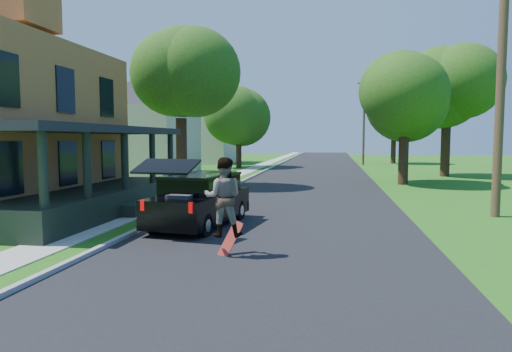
% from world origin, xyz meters
% --- Properties ---
extents(ground, '(140.00, 140.00, 0.00)m').
position_xyz_m(ground, '(0.00, 0.00, 0.00)').
color(ground, '#276113').
rests_on(ground, ground).
extents(street, '(8.00, 120.00, 0.02)m').
position_xyz_m(street, '(0.00, 20.00, 0.00)').
color(street, black).
rests_on(street, ground).
extents(curb, '(0.15, 120.00, 0.12)m').
position_xyz_m(curb, '(-4.05, 20.00, 0.00)').
color(curb, gray).
rests_on(curb, ground).
extents(sidewalk, '(1.30, 120.00, 0.03)m').
position_xyz_m(sidewalk, '(-5.60, 20.00, 0.00)').
color(sidewalk, '#A09E97').
rests_on(sidewalk, ground).
extents(front_walk, '(6.50, 1.20, 0.03)m').
position_xyz_m(front_walk, '(-9.50, 6.00, 0.00)').
color(front_walk, '#A09E97').
rests_on(front_walk, ground).
extents(neighbor_house_mid, '(12.78, 12.78, 8.30)m').
position_xyz_m(neighbor_house_mid, '(-13.50, 24.00, 4.19)').
color(neighbor_house_mid, '#BCB4A7').
rests_on(neighbor_house_mid, ground).
extents(neighbor_house_far, '(12.78, 12.78, 8.30)m').
position_xyz_m(neighbor_house_far, '(-13.50, 40.00, 4.19)').
color(neighbor_house_far, '#BCB4A7').
rests_on(neighbor_house_far, ground).
extents(black_suv, '(2.34, 4.78, 2.14)m').
position_xyz_m(black_suv, '(-2.57, 4.29, 0.82)').
color(black_suv, black).
rests_on(black_suv, ground).
extents(skateboarder, '(0.96, 0.80, 1.79)m').
position_xyz_m(skateboarder, '(-1.00, 0.91, 1.36)').
color(skateboarder, black).
rests_on(skateboarder, ground).
extents(skateboard, '(0.55, 0.51, 0.83)m').
position_xyz_m(skateboard, '(-0.88, 1.10, 0.34)').
color(skateboard, maroon).
rests_on(skateboard, ground).
extents(tree_left_mid, '(6.50, 6.74, 8.79)m').
position_xyz_m(tree_left_mid, '(-6.83, 15.12, 5.94)').
color(tree_left_mid, black).
rests_on(tree_left_mid, ground).
extents(tree_left_far, '(6.19, 6.00, 7.72)m').
position_xyz_m(tree_left_far, '(-7.19, 32.27, 4.89)').
color(tree_left_far, black).
rests_on(tree_left_far, ground).
extents(tree_right_near, '(7.25, 7.00, 8.70)m').
position_xyz_m(tree_right_near, '(5.45, 18.67, 5.63)').
color(tree_right_near, black).
rests_on(tree_right_near, ground).
extents(tree_right_mid, '(7.74, 7.40, 10.23)m').
position_xyz_m(tree_right_mid, '(9.25, 25.17, 7.00)').
color(tree_right_mid, black).
rests_on(tree_right_mid, ground).
extents(tree_right_far, '(6.22, 6.39, 8.06)m').
position_xyz_m(tree_right_far, '(7.88, 42.29, 5.36)').
color(tree_right_far, black).
rests_on(tree_right_far, ground).
extents(utility_pole_near, '(1.81, 0.50, 9.21)m').
position_xyz_m(utility_pole_near, '(6.97, 7.64, 4.77)').
color(utility_pole_near, '#4B3523').
rests_on(utility_pole_near, ground).
extents(utility_pole_far, '(1.44, 0.61, 8.82)m').
position_xyz_m(utility_pole_far, '(4.50, 38.86, 4.54)').
color(utility_pole_far, '#4B3523').
rests_on(utility_pole_far, ground).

